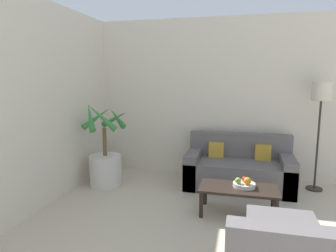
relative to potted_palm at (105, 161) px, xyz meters
name	(u,v)px	position (x,y,z in m)	size (l,w,h in m)	color
wall_back	(290,100)	(2.83, 0.95, 0.95)	(8.08, 0.06, 2.70)	beige
potted_palm	(105,161)	(0.00, 0.00, 0.00)	(0.74, 0.73, 1.35)	beige
sofa_loveseat	(238,170)	(2.06, 0.43, -0.12)	(1.62, 0.80, 0.81)	#605B5B
floor_lamp	(321,100)	(3.20, 0.59, 0.98)	(0.29, 0.29, 1.65)	#2D2823
coffee_table	(238,191)	(2.08, -0.57, -0.09)	(0.96, 0.49, 0.35)	black
fruit_bowl	(244,185)	(2.14, -0.53, -0.02)	(0.27, 0.27, 0.05)	beige
apple_red	(244,179)	(2.14, -0.48, 0.04)	(0.07, 0.07, 0.07)	red
apple_green	(238,181)	(2.07, -0.58, 0.04)	(0.08, 0.08, 0.08)	olive
orange_fruit	(247,181)	(2.18, -0.58, 0.05)	(0.09, 0.09, 0.09)	orange
ottoman	(280,236)	(2.49, -1.37, -0.21)	(0.64, 0.45, 0.39)	#605B5B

